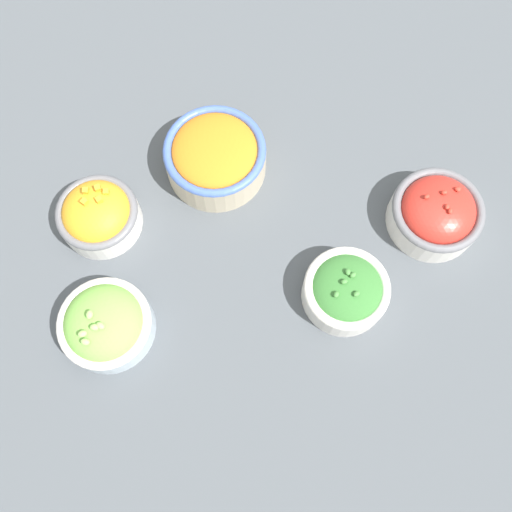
# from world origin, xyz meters

# --- Properties ---
(ground_plane) EXTENTS (3.00, 3.00, 0.00)m
(ground_plane) POSITION_xyz_m (0.00, 0.00, 0.00)
(ground_plane) COLOR #4C5156
(bowl_carrots) EXTENTS (0.14, 0.14, 0.07)m
(bowl_carrots) POSITION_xyz_m (0.11, -0.11, 0.04)
(bowl_carrots) COLOR beige
(bowl_carrots) RESTS_ON ground_plane
(bowl_squash) EXTENTS (0.11, 0.11, 0.07)m
(bowl_squash) POSITION_xyz_m (0.22, 0.02, 0.03)
(bowl_squash) COLOR silver
(bowl_squash) RESTS_ON ground_plane
(bowl_broccoli) EXTENTS (0.11, 0.11, 0.06)m
(bowl_broccoli) POSITION_xyz_m (-0.13, 0.00, 0.03)
(bowl_broccoli) COLOR silver
(bowl_broccoli) RESTS_ON ground_plane
(bowl_lettuce) EXTENTS (0.12, 0.12, 0.07)m
(bowl_lettuce) POSITION_xyz_m (0.14, 0.15, 0.03)
(bowl_lettuce) COLOR #B2C1CC
(bowl_lettuce) RESTS_ON ground_plane
(bowl_cherry_tomatoes) EXTENTS (0.12, 0.12, 0.07)m
(bowl_cherry_tomatoes) POSITION_xyz_m (-0.20, -0.15, 0.03)
(bowl_cherry_tomatoes) COLOR silver
(bowl_cherry_tomatoes) RESTS_ON ground_plane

